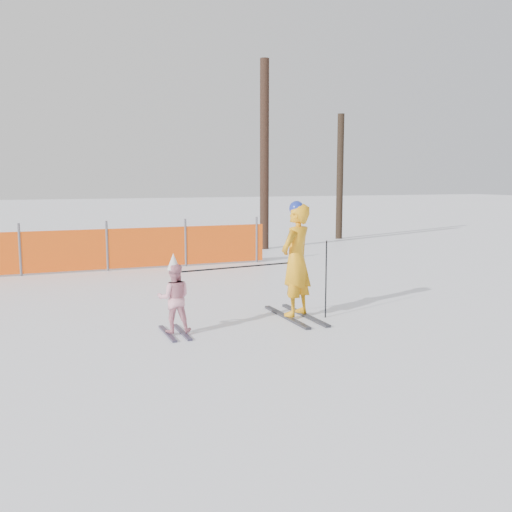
# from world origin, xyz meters

# --- Properties ---
(ground) EXTENTS (120.00, 120.00, 0.00)m
(ground) POSITION_xyz_m (0.00, 0.00, 0.00)
(ground) COLOR white
(ground) RESTS_ON ground
(adult) EXTENTS (0.80, 1.61, 1.92)m
(adult) POSITION_xyz_m (0.54, 0.09, 0.96)
(adult) COLOR black
(adult) RESTS_ON ground
(child) EXTENTS (0.57, 0.91, 1.20)m
(child) POSITION_xyz_m (-1.57, -0.17, 0.55)
(child) COLOR black
(child) RESTS_ON ground
(ski_poles) EXTENTS (2.45, 0.25, 1.28)m
(ski_poles) POSITION_xyz_m (0.10, -0.07, 0.81)
(ski_poles) COLOR black
(ski_poles) RESTS_ON ground
(tree_trunks) EXTENTS (4.18, 2.16, 6.04)m
(tree_trunks) POSITION_xyz_m (5.12, 9.60, 2.77)
(tree_trunks) COLOR black
(tree_trunks) RESTS_ON ground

